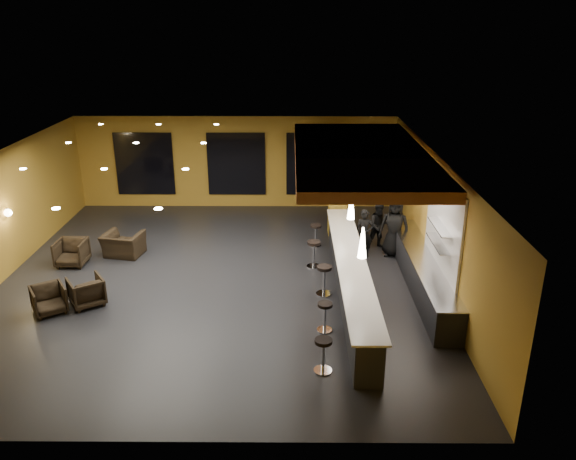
{
  "coord_description": "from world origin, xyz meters",
  "views": [
    {
      "loc": [
        2.1,
        -14.33,
        7.0
      ],
      "look_at": [
        2.0,
        0.5,
        1.3
      ],
      "focal_mm": 35.0,
      "sensor_mm": 36.0,
      "label": 1
    }
  ],
  "objects_px": {
    "staff_c": "(394,227)",
    "armchair_c": "(72,253)",
    "prep_counter": "(422,273)",
    "staff_a": "(364,233)",
    "column": "(338,184)",
    "pendant_1": "(351,206)",
    "bar_counter": "(350,279)",
    "bar_stool_2": "(324,276)",
    "bar_stool_0": "(323,351)",
    "bar_stool_1": "(325,313)",
    "armchair_d": "(123,244)",
    "pendant_0": "(362,243)",
    "armchair_a": "(49,299)",
    "bar_stool_3": "(314,251)",
    "armchair_b": "(86,291)",
    "staff_b": "(379,226)",
    "pendant_2": "(343,180)",
    "bar_stool_4": "(316,233)"
  },
  "relations": [
    {
      "from": "pendant_0",
      "to": "bar_stool_3",
      "type": "relative_size",
      "value": 0.86
    },
    {
      "from": "prep_counter",
      "to": "pendant_1",
      "type": "height_order",
      "value": "pendant_1"
    },
    {
      "from": "pendant_1",
      "to": "armchair_a",
      "type": "distance_m",
      "value": 7.99
    },
    {
      "from": "bar_counter",
      "to": "pendant_2",
      "type": "bearing_deg",
      "value": 90.0
    },
    {
      "from": "bar_stool_2",
      "to": "armchair_d",
      "type": "bearing_deg",
      "value": 157.12
    },
    {
      "from": "bar_counter",
      "to": "bar_stool_2",
      "type": "bearing_deg",
      "value": 172.56
    },
    {
      "from": "staff_a",
      "to": "staff_b",
      "type": "bearing_deg",
      "value": 55.8
    },
    {
      "from": "bar_stool_0",
      "to": "bar_stool_4",
      "type": "relative_size",
      "value": 1.05
    },
    {
      "from": "pendant_2",
      "to": "armchair_a",
      "type": "relative_size",
      "value": 0.89
    },
    {
      "from": "pendant_2",
      "to": "armchair_a",
      "type": "height_order",
      "value": "pendant_2"
    },
    {
      "from": "armchair_c",
      "to": "armchair_d",
      "type": "height_order",
      "value": "armchair_c"
    },
    {
      "from": "bar_counter",
      "to": "pendant_0",
      "type": "height_order",
      "value": "pendant_0"
    },
    {
      "from": "armchair_b",
      "to": "staff_a",
      "type": "bearing_deg",
      "value": 168.62
    },
    {
      "from": "staff_c",
      "to": "armchair_c",
      "type": "distance_m",
      "value": 9.74
    },
    {
      "from": "armchair_c",
      "to": "bar_stool_2",
      "type": "relative_size",
      "value": 1.05
    },
    {
      "from": "staff_c",
      "to": "bar_stool_1",
      "type": "height_order",
      "value": "staff_c"
    },
    {
      "from": "bar_stool_1",
      "to": "bar_stool_3",
      "type": "height_order",
      "value": "bar_stool_3"
    },
    {
      "from": "armchair_a",
      "to": "bar_stool_1",
      "type": "bearing_deg",
      "value": -40.38
    },
    {
      "from": "bar_stool_0",
      "to": "armchair_d",
      "type": "bearing_deg",
      "value": 134.18
    },
    {
      "from": "pendant_1",
      "to": "bar_stool_3",
      "type": "bearing_deg",
      "value": 123.6
    },
    {
      "from": "armchair_c",
      "to": "armchair_d",
      "type": "relative_size",
      "value": 0.77
    },
    {
      "from": "staff_a",
      "to": "bar_stool_0",
      "type": "height_order",
      "value": "staff_a"
    },
    {
      "from": "armchair_a",
      "to": "staff_b",
      "type": "bearing_deg",
      "value": -7.91
    },
    {
      "from": "bar_stool_0",
      "to": "bar_stool_1",
      "type": "relative_size",
      "value": 1.06
    },
    {
      "from": "pendant_1",
      "to": "armchair_b",
      "type": "bearing_deg",
      "value": -171.58
    },
    {
      "from": "column",
      "to": "pendant_0",
      "type": "height_order",
      "value": "column"
    },
    {
      "from": "pendant_1",
      "to": "armchair_b",
      "type": "xyz_separation_m",
      "value": [
        -6.81,
        -1.01,
        -1.97
      ]
    },
    {
      "from": "armchair_d",
      "to": "bar_stool_4",
      "type": "height_order",
      "value": "armchair_d"
    },
    {
      "from": "prep_counter",
      "to": "bar_stool_4",
      "type": "xyz_separation_m",
      "value": [
        -2.77,
        2.95,
        0.04
      ]
    },
    {
      "from": "column",
      "to": "pendant_1",
      "type": "xyz_separation_m",
      "value": [
        0.0,
        -4.1,
        0.6
      ]
    },
    {
      "from": "bar_stool_0",
      "to": "bar_stool_3",
      "type": "xyz_separation_m",
      "value": [
        -0.01,
        5.23,
        0.03
      ]
    },
    {
      "from": "bar_stool_0",
      "to": "armchair_c",
      "type": "bearing_deg",
      "value": 143.52
    },
    {
      "from": "armchair_a",
      "to": "armchair_d",
      "type": "xyz_separation_m",
      "value": [
        0.86,
        3.58,
        0.01
      ]
    },
    {
      "from": "armchair_c",
      "to": "staff_b",
      "type": "bearing_deg",
      "value": 9.14
    },
    {
      "from": "bar_counter",
      "to": "prep_counter",
      "type": "height_order",
      "value": "bar_counter"
    },
    {
      "from": "staff_c",
      "to": "armchair_a",
      "type": "height_order",
      "value": "staff_c"
    },
    {
      "from": "bar_stool_1",
      "to": "armchair_d",
      "type": "bearing_deg",
      "value": 143.65
    },
    {
      "from": "prep_counter",
      "to": "staff_a",
      "type": "bearing_deg",
      "value": 121.37
    },
    {
      "from": "pendant_0",
      "to": "pendant_1",
      "type": "bearing_deg",
      "value": 90.0
    },
    {
      "from": "prep_counter",
      "to": "bar_stool_2",
      "type": "relative_size",
      "value": 7.29
    },
    {
      "from": "staff_a",
      "to": "bar_stool_2",
      "type": "relative_size",
      "value": 1.82
    },
    {
      "from": "armchair_b",
      "to": "column",
      "type": "bearing_deg",
      "value": -177.48
    },
    {
      "from": "armchair_d",
      "to": "armchair_a",
      "type": "bearing_deg",
      "value": 87.72
    },
    {
      "from": "pendant_2",
      "to": "prep_counter",
      "type": "bearing_deg",
      "value": -51.34
    },
    {
      "from": "staff_b",
      "to": "armchair_b",
      "type": "xyz_separation_m",
      "value": [
        -8.05,
        -3.81,
        -0.39
      ]
    },
    {
      "from": "armchair_d",
      "to": "bar_stool_0",
      "type": "height_order",
      "value": "bar_stool_0"
    },
    {
      "from": "armchair_c",
      "to": "bar_stool_1",
      "type": "xyz_separation_m",
      "value": [
        7.33,
        -3.7,
        0.07
      ]
    },
    {
      "from": "bar_counter",
      "to": "armchair_a",
      "type": "distance_m",
      "value": 7.67
    },
    {
      "from": "armchair_d",
      "to": "bar_stool_0",
      "type": "relative_size",
      "value": 1.47
    },
    {
      "from": "column",
      "to": "staff_c",
      "type": "relative_size",
      "value": 1.87
    }
  ]
}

